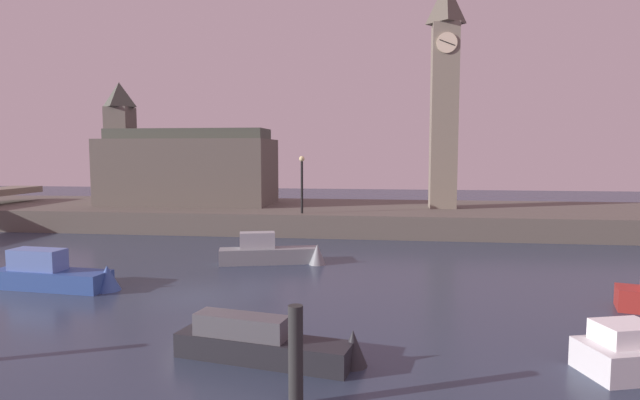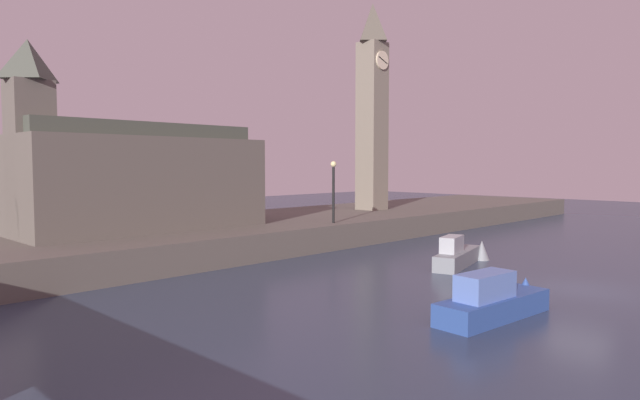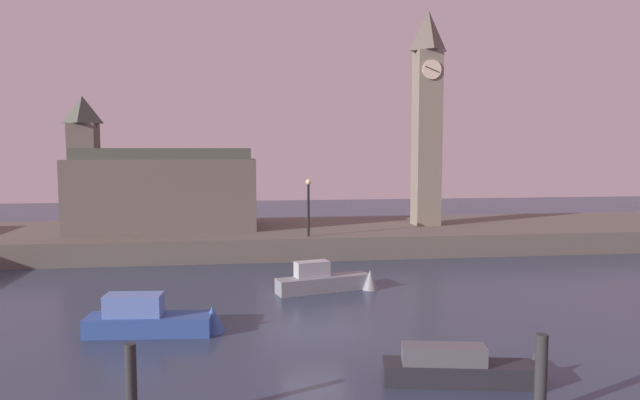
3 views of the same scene
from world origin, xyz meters
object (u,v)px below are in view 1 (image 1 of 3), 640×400
object	(u,v)px
parliament_hall	(184,166)
boat_barge_dark	(276,345)
streetlamp	(302,178)
mooring_post_right	(296,356)
boat_cruiser_grey	(276,253)
boat_tour_blue	(61,275)
clock_tower	(444,92)

from	to	relation	value
parliament_hall	boat_barge_dark	distance (m)	29.52
streetlamp	mooring_post_right	xyz separation A→B (m)	(3.66, -23.12, -2.74)
boat_barge_dark	boat_cruiser_grey	world-z (taller)	boat_cruiser_grey
boat_cruiser_grey	boat_barge_dark	bearing A→B (deg)	-77.82
streetlamp	boat_tour_blue	xyz separation A→B (m)	(-7.50, -14.63, -3.31)
mooring_post_right	boat_tour_blue	distance (m)	14.04
parliament_hall	boat_cruiser_grey	size ratio (longest dim) A/B	2.38
parliament_hall	boat_cruiser_grey	bearing A→B (deg)	-53.74
streetlamp	boat_barge_dark	bearing A→B (deg)	-82.55
parliament_hall	mooring_post_right	world-z (taller)	parliament_hall
clock_tower	streetlamp	bearing A→B (deg)	-153.41
boat_cruiser_grey	mooring_post_right	bearing A→B (deg)	-76.16
boat_tour_blue	boat_cruiser_grey	bearing A→B (deg)	37.61
streetlamp	boat_barge_dark	distance (m)	21.25
parliament_hall	boat_barge_dark	xyz separation A→B (m)	(12.99, -26.21, -3.96)
clock_tower	boat_barge_dark	world-z (taller)	clock_tower
streetlamp	boat_cruiser_grey	distance (m)	9.37
clock_tower	mooring_post_right	distance (m)	29.79
mooring_post_right	streetlamp	bearing A→B (deg)	99.00
boat_cruiser_grey	parliament_hall	bearing A→B (deg)	126.26
streetlamp	boat_cruiser_grey	size ratio (longest dim) A/B	0.68
mooring_post_right	boat_barge_dark	world-z (taller)	mooring_post_right
parliament_hall	mooring_post_right	bearing A→B (deg)	-63.98
boat_tour_blue	boat_barge_dark	bearing A→B (deg)	-31.13
parliament_hall	streetlamp	size ratio (longest dim) A/B	3.47
parliament_hall	boat_tour_blue	size ratio (longest dim) A/B	2.37
parliament_hall	boat_barge_dark	size ratio (longest dim) A/B	2.43
streetlamp	mooring_post_right	size ratio (longest dim) A/B	1.68
clock_tower	boat_cruiser_grey	size ratio (longest dim) A/B	2.91
mooring_post_right	boat_barge_dark	distance (m)	2.59
parliament_hall	boat_tour_blue	distance (m)	20.60
mooring_post_right	boat_barge_dark	size ratio (longest dim) A/B	0.42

